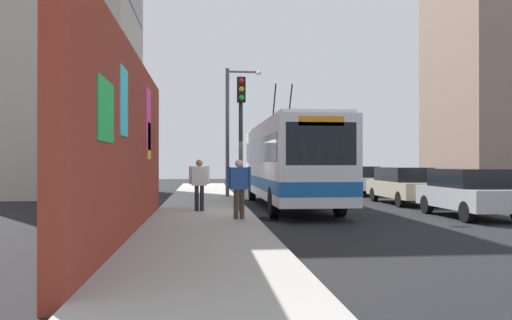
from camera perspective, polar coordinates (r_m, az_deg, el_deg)
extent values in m
plane|color=black|center=(17.32, -0.50, -6.21)|extent=(80.00, 80.00, 0.00)
cube|color=#9E9B93|center=(17.24, -5.83, -5.98)|extent=(48.00, 3.20, 0.15)
cube|color=maroon|center=(12.63, -13.79, 1.63)|extent=(12.70, 0.30, 4.41)
cube|color=green|center=(8.86, -16.22, 5.25)|extent=(1.34, 0.02, 1.02)
cube|color=yellow|center=(15.52, -11.71, 2.06)|extent=(0.83, 0.02, 1.07)
cube|color=#33D8E5|center=(10.78, -14.36, 6.24)|extent=(0.94, 0.02, 1.38)
cube|color=#F2338C|center=(15.36, -11.78, 4.44)|extent=(1.17, 0.02, 1.80)
cube|color=#B2A899|center=(31.04, -20.36, 12.93)|extent=(8.97, 7.45, 17.75)
cube|color=black|center=(29.62, -13.32, 4.78)|extent=(7.63, 0.04, 1.10)
cube|color=black|center=(30.07, -13.31, 10.86)|extent=(7.63, 0.04, 1.10)
cube|color=black|center=(30.85, -13.30, 16.70)|extent=(7.63, 0.04, 1.10)
cube|color=gray|center=(37.68, 24.56, 12.44)|extent=(8.15, 6.30, 20.16)
cube|color=silver|center=(20.82, 3.57, -0.12)|extent=(11.76, 2.46, 2.79)
cube|color=silver|center=(20.88, 3.57, 3.88)|extent=(11.29, 2.26, 0.12)
cube|color=#1959A5|center=(20.84, 3.58, -2.45)|extent=(11.78, 2.48, 0.44)
cube|color=black|center=(15.08, 7.21, 1.80)|extent=(0.04, 2.09, 1.26)
cube|color=black|center=(20.83, 3.57, 1.03)|extent=(10.82, 2.49, 0.89)
cube|color=orange|center=(15.13, 7.20, 4.29)|extent=(0.06, 1.35, 0.28)
cylinder|color=black|center=(22.74, 3.72, 5.66)|extent=(1.43, 0.06, 2.00)
cylinder|color=black|center=(22.64, 1.96, 5.68)|extent=(1.43, 0.06, 2.00)
cylinder|color=black|center=(17.42, 9.22, -4.52)|extent=(1.00, 0.28, 1.00)
cylinder|color=black|center=(16.99, 1.95, -4.63)|extent=(1.00, 0.28, 1.00)
cylinder|color=black|center=(24.75, 4.69, -3.27)|extent=(1.00, 0.28, 1.00)
cylinder|color=black|center=(24.45, -0.44, -3.31)|extent=(1.00, 0.28, 1.00)
cube|color=#B7B7BC|center=(18.17, 22.48, -3.85)|extent=(4.18, 1.84, 0.66)
cube|color=black|center=(18.22, 22.35, -1.86)|extent=(2.51, 1.66, 0.60)
cylinder|color=black|center=(16.60, 22.24, -5.33)|extent=(0.64, 0.22, 0.64)
cylinder|color=black|center=(19.80, 22.69, -4.51)|extent=(0.64, 0.22, 0.64)
cylinder|color=black|center=(19.07, 18.33, -4.68)|extent=(0.64, 0.22, 0.64)
cube|color=#C6B793|center=(23.20, 15.97, -3.09)|extent=(4.82, 1.75, 0.66)
cube|color=black|center=(23.26, 15.88, -1.53)|extent=(2.89, 1.57, 0.60)
cylinder|color=black|center=(22.07, 19.38, -4.08)|extent=(0.64, 0.22, 0.64)
cylinder|color=black|center=(21.46, 15.63, -4.20)|extent=(0.64, 0.22, 0.64)
cylinder|color=black|center=(24.98, 16.26, -3.65)|extent=(0.64, 0.22, 0.64)
cylinder|color=black|center=(24.44, 12.90, -3.72)|extent=(0.64, 0.22, 0.64)
cube|color=white|center=(29.20, 11.32, -2.52)|extent=(4.18, 1.80, 0.66)
cube|color=black|center=(29.26, 11.27, -1.28)|extent=(2.51, 1.62, 0.60)
cylinder|color=black|center=(28.16, 13.71, -3.27)|extent=(0.64, 0.22, 0.64)
cylinder|color=black|center=(27.66, 10.58, -3.33)|extent=(0.64, 0.22, 0.64)
cylinder|color=black|center=(30.77, 11.99, -3.02)|extent=(0.64, 0.22, 0.64)
cylinder|color=black|center=(30.32, 9.11, -3.06)|extent=(0.64, 0.22, 0.64)
cube|color=navy|center=(35.40, 8.25, -2.13)|extent=(4.60, 1.79, 0.66)
cube|color=black|center=(35.47, 8.21, -1.11)|extent=(2.76, 1.61, 0.60)
cylinder|color=black|center=(34.15, 10.16, -2.75)|extent=(0.64, 0.22, 0.64)
cylinder|color=black|center=(33.75, 7.57, -2.78)|extent=(0.64, 0.22, 0.64)
cylinder|color=black|center=(37.08, 8.87, -2.56)|extent=(0.64, 0.22, 0.64)
cylinder|color=black|center=(36.71, 6.47, -2.58)|extent=(0.64, 0.22, 0.64)
cylinder|color=#3F3326|center=(15.03, -1.55, -4.90)|extent=(0.14, 0.14, 0.86)
cylinder|color=#3F3326|center=(15.01, -2.22, -4.90)|extent=(0.14, 0.14, 0.86)
cube|color=#264C99|center=(14.98, -1.89, -2.04)|extent=(0.22, 0.50, 0.64)
cylinder|color=#264C99|center=(15.00, -0.74, -1.92)|extent=(0.09, 0.09, 0.61)
cylinder|color=#264C99|center=(14.96, -3.03, -1.92)|extent=(0.09, 0.09, 0.61)
sphere|color=beige|center=(14.97, -1.89, -0.37)|extent=(0.23, 0.23, 0.23)
cylinder|color=#1E1E2D|center=(17.60, -5.99, -4.22)|extent=(0.14, 0.14, 0.86)
cylinder|color=#1E1E2D|center=(17.60, -6.56, -4.22)|extent=(0.14, 0.14, 0.86)
cube|color=silver|center=(17.56, -6.28, -1.77)|extent=(0.22, 0.50, 0.64)
cylinder|color=silver|center=(17.56, -5.30, -1.67)|extent=(0.09, 0.09, 0.61)
cylinder|color=silver|center=(17.57, -7.26, -1.66)|extent=(0.09, 0.09, 0.61)
sphere|color=#936B4C|center=(17.56, -6.28, -0.34)|extent=(0.23, 0.23, 0.23)
cylinder|color=#2D382D|center=(17.37, -1.69, 1.75)|extent=(0.14, 0.14, 4.51)
cube|color=black|center=(17.31, -1.64, 7.76)|extent=(0.20, 0.28, 0.84)
sphere|color=red|center=(17.24, -1.61, 8.73)|extent=(0.18, 0.18, 0.18)
sphere|color=yellow|center=(17.20, -1.61, 7.81)|extent=(0.18, 0.18, 0.18)
sphere|color=green|center=(17.16, -1.61, 6.88)|extent=(0.18, 0.18, 0.18)
cylinder|color=#4C4C51|center=(24.94, -3.17, 3.05)|extent=(0.18, 0.18, 6.18)
cylinder|color=#4C4C51|center=(25.33, -1.43, 9.69)|extent=(0.10, 1.52, 0.10)
ellipsoid|color=silver|center=(25.39, 0.31, 9.55)|extent=(0.44, 0.28, 0.20)
cylinder|color=black|center=(16.38, 1.94, -6.54)|extent=(1.46, 1.46, 0.00)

